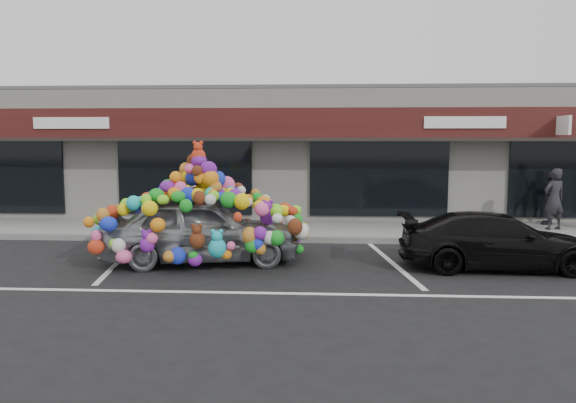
# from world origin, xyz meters

# --- Properties ---
(ground) EXTENTS (90.00, 90.00, 0.00)m
(ground) POSITION_xyz_m (0.00, 0.00, 0.00)
(ground) COLOR black
(ground) RESTS_ON ground
(shop_building) EXTENTS (24.00, 7.20, 4.31)m
(shop_building) POSITION_xyz_m (0.00, 8.44, 2.16)
(shop_building) COLOR silver
(shop_building) RESTS_ON ground
(sidewalk) EXTENTS (26.00, 3.00, 0.15)m
(sidewalk) POSITION_xyz_m (0.00, 4.00, 0.07)
(sidewalk) COLOR gray
(sidewalk) RESTS_ON ground
(kerb) EXTENTS (26.00, 0.18, 0.16)m
(kerb) POSITION_xyz_m (0.00, 2.50, 0.07)
(kerb) COLOR slate
(kerb) RESTS_ON ground
(parking_stripe_left) EXTENTS (0.73, 4.37, 0.01)m
(parking_stripe_left) POSITION_xyz_m (-3.20, 0.20, 0.00)
(parking_stripe_left) COLOR silver
(parking_stripe_left) RESTS_ON ground
(parking_stripe_mid) EXTENTS (0.73, 4.37, 0.01)m
(parking_stripe_mid) POSITION_xyz_m (2.80, 0.20, 0.00)
(parking_stripe_mid) COLOR silver
(parking_stripe_mid) RESTS_ON ground
(lane_line) EXTENTS (14.00, 0.12, 0.01)m
(lane_line) POSITION_xyz_m (2.00, -2.30, 0.00)
(lane_line) COLOR silver
(lane_line) RESTS_ON ground
(toy_car) EXTENTS (3.06, 4.77, 2.62)m
(toy_car) POSITION_xyz_m (-1.34, 0.06, 0.89)
(toy_car) COLOR silver
(toy_car) RESTS_ON ground
(black_sedan) EXTENTS (1.70, 4.03, 1.16)m
(black_sedan) POSITION_xyz_m (4.89, -0.15, 0.58)
(black_sedan) COLOR black
(black_sedan) RESTS_ON ground
(pedestrian_a) EXTENTS (0.72, 0.58, 1.71)m
(pedestrian_a) POSITION_xyz_m (7.71, 4.07, 1.00)
(pedestrian_a) COLOR black
(pedestrian_a) RESTS_ON sidewalk
(pedestrian_c) EXTENTS (0.99, 0.75, 1.57)m
(pedestrian_c) POSITION_xyz_m (7.96, 5.00, 0.93)
(pedestrian_c) COLOR #2B272D
(pedestrian_c) RESTS_ON sidewalk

